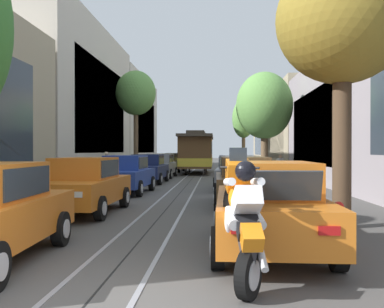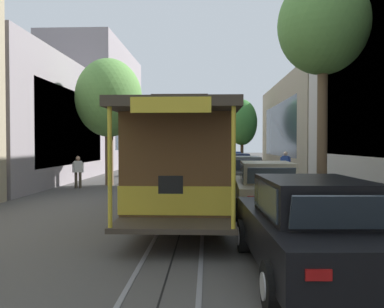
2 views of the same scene
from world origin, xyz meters
name	(u,v)px [view 1 (image 1 of 2)]	position (x,y,z in m)	size (l,w,h in m)	color
ground_plane	(193,178)	(0.00, 23.30, 0.00)	(160.00, 160.00, 0.00)	#4C4947
trolley_track_rails	(195,175)	(0.00, 27.13, 0.00)	(1.14, 66.26, 0.01)	gray
building_facade_left	(72,109)	(-9.33, 27.35, 4.89)	(5.70, 57.96, 10.95)	tan
building_facade_right	(332,113)	(9.56, 25.89, 4.44)	(5.92, 57.96, 10.93)	gray
parked_car_orange_second_left	(84,185)	(-2.27, 7.42, 0.80)	(2.06, 4.39, 1.58)	orange
parked_car_blue_mid_left	(125,174)	(-2.28, 13.23, 0.80)	(2.10, 4.40, 1.58)	#233D93
parked_car_navy_fourth_left	(148,169)	(-2.25, 19.03, 0.80)	(2.07, 4.39, 1.58)	#19234C
parked_car_grey_fifth_left	(160,166)	(-2.21, 23.98, 0.80)	(2.10, 4.41, 1.58)	slate
parked_car_beige_sixth_left	(166,163)	(-2.44, 29.38, 0.80)	(2.12, 4.41, 1.58)	#C1B28E
parked_car_black_far_left	(174,161)	(-2.29, 35.03, 0.80)	(2.11, 4.41, 1.58)	black
parked_car_orange_near_right	(268,206)	(2.44, 3.00, 0.80)	(2.06, 4.39, 1.58)	orange
parked_car_brown_second_right	(244,181)	(2.42, 9.29, 0.80)	(2.01, 4.37, 1.58)	brown
parked_car_grey_mid_right	(236,172)	(2.44, 14.96, 0.80)	(2.14, 4.42, 1.58)	slate
street_tree_kerb_left_second	(136,94)	(-4.56, 27.91, 6.11)	(3.04, 3.05, 7.87)	brown
street_tree_kerb_right_near	(342,23)	(4.41, 5.40, 4.72)	(3.03, 2.94, 6.27)	#4C3826
street_tree_kerb_right_second	(264,106)	(4.43, 21.52, 4.48)	(3.39, 3.44, 6.52)	brown
street_tree_kerb_right_mid	(244,119)	(4.21, 37.65, 4.85)	(2.21, 2.04, 6.82)	brown
cable_car_trolley	(197,152)	(0.00, 29.60, 1.66)	(2.57, 9.14, 3.28)	brown
motorcycle_with_rider	(243,215)	(1.85, 0.83, 0.95)	(0.56, 1.87, 1.82)	black
pedestrian_on_left_pavement	(280,165)	(5.59, 22.93, 0.87)	(0.55, 0.35, 1.55)	#4C4233
pedestrian_on_right_pavement	(106,165)	(-4.88, 20.24, 0.98)	(0.55, 0.36, 1.72)	black
fire_hydrant	(339,224)	(3.76, 3.34, 0.42)	(0.40, 0.22, 0.84)	red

